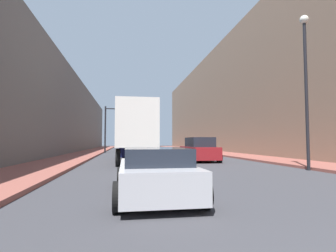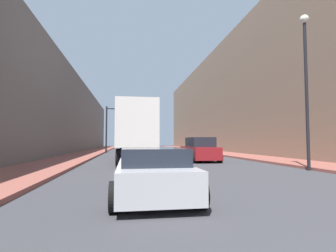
{
  "view_description": "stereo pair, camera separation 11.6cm",
  "coord_description": "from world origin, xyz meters",
  "views": [
    {
      "loc": [
        -3.27,
        0.03,
        1.45
      ],
      "look_at": [
        -0.79,
        15.29,
        2.36
      ],
      "focal_mm": 28.0,
      "sensor_mm": 36.0,
      "label": 1
    },
    {
      "loc": [
        -3.16,
        0.01,
        1.45
      ],
      "look_at": [
        -0.79,
        15.29,
        2.36
      ],
      "focal_mm": 28.0,
      "sensor_mm": 36.0,
      "label": 2
    }
  ],
  "objects": [
    {
      "name": "sidewalk_right",
      "position": [
        7.61,
        30.0,
        0.07
      ],
      "size": [
        3.33,
        80.0,
        0.15
      ],
      "color": "brown",
      "rests_on": "ground"
    },
    {
      "name": "sidewalk_left",
      "position": [
        -7.61,
        30.0,
        0.07
      ],
      "size": [
        3.33,
        80.0,
        0.15
      ],
      "color": "brown",
      "rests_on": "ground"
    },
    {
      "name": "building_right",
      "position": [
        12.27,
        30.0,
        7.46
      ],
      "size": [
        6.0,
        80.0,
        14.92
      ],
      "color": "#846B56",
      "rests_on": "ground"
    },
    {
      "name": "building_left",
      "position": [
        -12.27,
        30.0,
        4.86
      ],
      "size": [
        6.0,
        80.0,
        9.72
      ],
      "color": "#66605B",
      "rests_on": "ground"
    },
    {
      "name": "semi_truck",
      "position": [
        -2.63,
        20.26,
        2.2
      ],
      "size": [
        2.43,
        12.04,
        3.89
      ],
      "color": "silver",
      "rests_on": "ground"
    },
    {
      "name": "sedan_car",
      "position": [
        -2.5,
        7.02,
        0.63
      ],
      "size": [
        2.03,
        4.34,
        1.28
      ],
      "color": "#B7B7BC",
      "rests_on": "ground"
    },
    {
      "name": "suv_car",
      "position": [
        2.11,
        18.83,
        0.82
      ],
      "size": [
        2.08,
        4.87,
        1.74
      ],
      "color": "maroon",
      "rests_on": "ground"
    },
    {
      "name": "traffic_signal_gantry",
      "position": [
        -4.34,
        33.84,
        4.09
      ],
      "size": [
        6.02,
        0.35,
        5.89
      ],
      "color": "black",
      "rests_on": "ground"
    },
    {
      "name": "street_lamp",
      "position": [
        5.79,
        11.9,
        5.0
      ],
      "size": [
        0.44,
        0.44,
        7.96
      ],
      "color": "black",
      "rests_on": "ground"
    }
  ]
}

